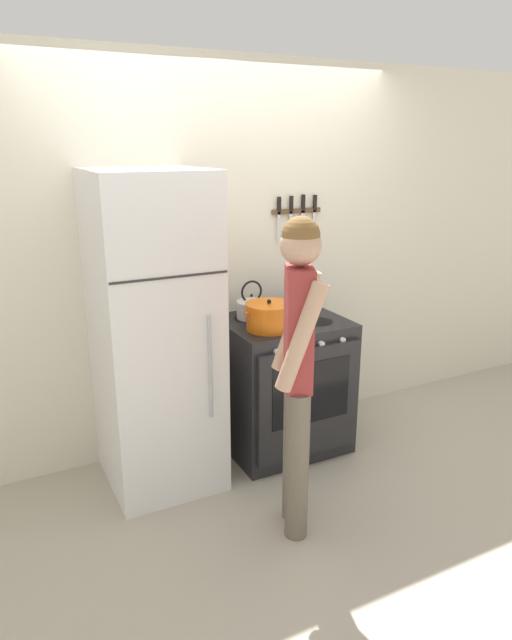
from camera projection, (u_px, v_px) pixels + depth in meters
The scene contains 9 objects.
ground_plane at pixel (223, 432), 4.16m from camera, with size 14.00×14.00×0.00m, color #B2A893.
wall_back at pixel (218, 259), 3.80m from camera, with size 10.00×0.06×2.55m.
refrigerator at pixel (155, 335), 3.34m from camera, with size 0.65×0.71×1.89m.
stove_range at pixel (284, 384), 3.84m from camera, with size 0.79×0.70×0.91m.
dutch_oven_pot at pixel (269, 316), 3.52m from camera, with size 0.34×0.30×0.19m.
tea_kettle at pixel (252, 307), 3.75m from camera, with size 0.25×0.20×0.26m.
utensil_jar at pixel (298, 300), 3.91m from camera, with size 0.10×0.10×0.27m.
person at pixel (298, 362), 2.87m from camera, with size 0.37×0.41×1.69m.
wall_knife_strip at pixel (297, 211), 3.92m from camera, with size 0.38×0.03×0.35m.
Camera 1 is at (-1.47, -3.43, 2.02)m, focal length 32.00 mm.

